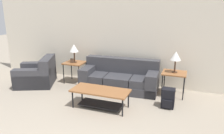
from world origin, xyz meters
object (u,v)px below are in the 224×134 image
Objects in this scene: couch at (120,79)px; side_table_right at (174,75)px; armchair at (37,75)px; table_lamp_left at (74,49)px; table_lamp_right at (176,56)px; coffee_table at (100,94)px; side_table_left at (75,64)px; backpack at (168,98)px.

couch is 3.42× the size of side_table_right.
armchair is at bearing -168.55° from couch.
table_lamp_right is at bearing 0.00° from table_lamp_left.
armchair is 2.43m from coffee_table.
couch is 1.59m from table_lamp_left.
table_lamp_left is 2.83m from table_lamp_right.
side_table_left is at bearing 178.00° from couch.
table_lamp_left is 2.99m from backpack.
side_table_left is 1.15× the size of table_lamp_right.
armchair is 2.14× the size of side_table_right.
side_table_right is 0.47m from table_lamp_right.
side_table_right is (1.42, 0.05, 0.26)m from couch.
side_table_right is (1.46, 1.28, 0.24)m from coffee_table.
table_lamp_left is at bearing 0.00° from side_table_left.
armchair is 1.31m from table_lamp_left.
armchair is 2.46× the size of table_lamp_right.
couch is at bearing 11.45° from armchair.
couch reaches higher than armchair.
table_lamp_left is at bearing 136.96° from coffee_table.
armchair is 1.12m from side_table_left.
table_lamp_left is (0.00, 0.00, 0.47)m from side_table_left.
table_lamp_left is (-1.37, 1.28, 0.71)m from coffee_table.
armchair reaches higher than side_table_right.
backpack is (1.42, 0.54, -0.10)m from coffee_table.
side_table_left is at bearing 180.00° from table_lamp_right.
table_lamp_right is at bearing 0.00° from side_table_right.
backpack is at bearing -14.85° from table_lamp_left.
couch is 1.23m from coffee_table.
table_lamp_left is 1.20× the size of backpack.
coffee_table is 2.10× the size of side_table_left.
side_table_left is at bearing 29.10° from armchair.
table_lamp_right is 1.09m from backpack.
side_table_right is at bearing 41.11° from coffee_table.
side_table_right is at bearing 7.95° from armchair.
side_table_left is at bearing 0.00° from table_lamp_left.
side_table_right is (2.83, 0.00, 0.00)m from side_table_left.
side_table_left is at bearing 136.96° from coffee_table.
table_lamp_left is at bearing 180.00° from table_lamp_right.
couch is at bearing 153.34° from backpack.
table_lamp_right is (3.77, 0.53, 0.74)m from armchair.
side_table_left is (0.95, 0.53, 0.27)m from armchair.
armchair is 2.46× the size of table_lamp_left.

